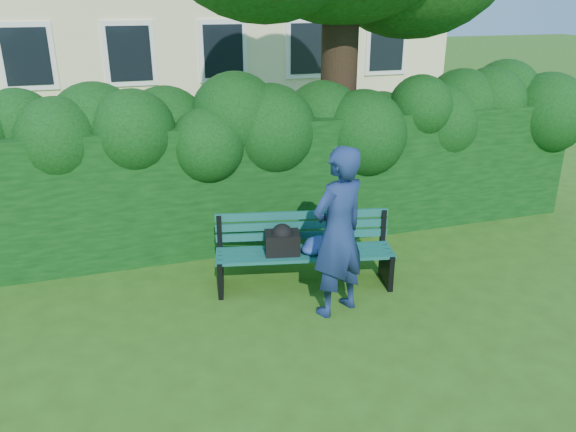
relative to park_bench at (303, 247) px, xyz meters
name	(u,v)px	position (x,y,z in m)	size (l,w,h in m)	color
ground	(304,312)	(-0.20, -0.61, -0.51)	(80.00, 80.00, 0.00)	#2B5015
hedge	(254,180)	(-0.20, 1.59, 0.39)	(10.00, 1.00, 1.80)	black
park_bench	(303,247)	(0.00, 0.00, 0.00)	(2.21, 1.00, 0.89)	#0D4539
man_reading	(338,233)	(0.15, -0.69, 0.46)	(0.71, 0.46, 1.94)	navy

